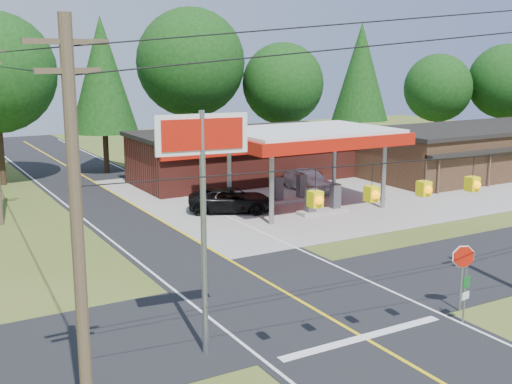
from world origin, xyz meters
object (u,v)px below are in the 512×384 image
big_stop_sign (203,174)px  octagonal_stop_sign (463,262)px  suv_car (232,200)px  sedan_car (309,180)px  gas_canopy (307,139)px

big_stop_sign → octagonal_stop_sign: size_ratio=3.00×
suv_car → big_stop_sign: (-9.50, -16.28, 5.00)m
sedan_car → octagonal_stop_sign: size_ratio=1.82×
sedan_car → big_stop_sign: 25.98m
suv_car → octagonal_stop_sign: 17.88m
gas_canopy → big_stop_sign: big_stop_sign is taller
sedan_car → big_stop_sign: bearing=-130.6°
big_stop_sign → suv_car: bearing=59.7°
octagonal_stop_sign → gas_canopy: bearing=74.8°
gas_canopy → big_stop_sign: size_ratio=1.40×
big_stop_sign → octagonal_stop_sign: 10.36m
gas_canopy → big_stop_sign: bearing=-133.0°
big_stop_sign → octagonal_stop_sign: bearing=-9.3°
gas_canopy → suv_car: (-4.50, 1.27, -3.55)m
sedan_car → octagonal_stop_sign: bearing=-108.8°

